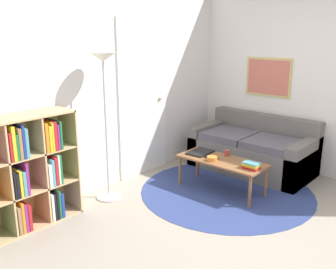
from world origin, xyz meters
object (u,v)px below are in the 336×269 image
Objects in this scene: laptop at (200,152)px; coffee_table at (222,163)px; bookshelf at (18,176)px; floor_lamp at (104,80)px; couch at (254,150)px; bowl at (212,159)px; cup at (227,153)px.

coffee_table is at bearing -95.49° from laptop.
laptop is at bearing -16.42° from bookshelf.
coffee_table is 3.08× the size of laptop.
floor_lamp reaches higher than couch.
bowl is 0.27m from cup.
floor_lamp reaches higher than coffee_table.
coffee_table is (2.06, -0.96, -0.20)m from bookshelf.
bowl is at bearing -24.71° from bookshelf.
coffee_table is at bearing -25.10° from bookshelf.
bowl is (-0.11, 0.07, 0.07)m from coffee_table.
bowl is (1.95, -0.90, -0.13)m from bookshelf.
floor_lamp reaches higher than bowl.
laptop is (1.08, -0.52, -0.97)m from floor_lamp.
bookshelf reaches higher than bowl.
laptop is 0.34m from cup.
coffee_table is 14.88× the size of cup.
bookshelf is at bearing 155.29° from bowl.
cup is at bearing -177.29° from couch.
coffee_table is 0.35m from laptop.
couch is 4.65× the size of laptop.
couch is 0.93m from coffee_table.
laptop is at bearing 63.12° from bowl.
couch is 12.88× the size of bowl.
bookshelf is 2.19m from laptop.
bowl is 1.74× the size of cup.
bowl is (-0.14, -0.28, 0.02)m from laptop.
couch reaches higher than laptop.
couch is (2.98, -0.90, -0.28)m from bookshelf.
coffee_table is 0.14m from bowl.
bookshelf reaches higher than coffee_table.
bowl is (-1.03, -0.00, 0.15)m from couch.
cup reaches higher than laptop.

